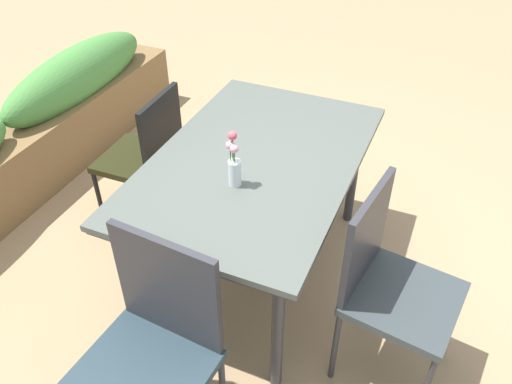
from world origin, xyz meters
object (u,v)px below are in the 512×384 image
object	(u,v)px
chair_near_left	(389,279)
chair_far_side	(147,153)
planter_box	(14,149)
dining_table	(256,169)
chair_end_left	(151,346)
flower_vase	(234,164)

from	to	relation	value
chair_near_left	chair_far_side	world-z (taller)	chair_near_left
chair_far_side	planter_box	world-z (taller)	chair_far_side
dining_table	chair_end_left	bearing A→B (deg)	-179.60
chair_far_side	flower_vase	distance (m)	0.94
chair_end_left	planter_box	distance (m)	2.07
chair_end_left	planter_box	bearing A→B (deg)	-26.54
chair_near_left	chair_far_side	xyz separation A→B (m)	(0.48, 1.55, -0.04)
chair_far_side	planter_box	bearing A→B (deg)	95.55
dining_table	planter_box	xyz separation A→B (m)	(0.03, 1.76, -0.35)
chair_far_side	planter_box	size ratio (longest dim) A/B	0.28
dining_table	chair_near_left	bearing A→B (deg)	-113.09
flower_vase	planter_box	size ratio (longest dim) A/B	0.09
chair_near_left	chair_far_side	bearing A→B (deg)	-98.69
chair_end_left	chair_far_side	bearing A→B (deg)	-51.88
planter_box	chair_near_left	bearing A→B (deg)	-98.15
chair_near_left	chair_end_left	size ratio (longest dim) A/B	0.97
chair_near_left	flower_vase	distance (m)	0.85
flower_vase	planter_box	bearing A→B (deg)	81.20
chair_far_side	flower_vase	xyz separation A→B (m)	(-0.39, -0.77, 0.38)
dining_table	chair_end_left	distance (m)	1.04
chair_near_left	planter_box	xyz separation A→B (m)	(0.36, 2.53, -0.20)
dining_table	chair_near_left	distance (m)	0.85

